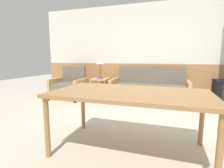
{
  "coord_description": "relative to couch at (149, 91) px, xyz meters",
  "views": [
    {
      "loc": [
        0.38,
        -2.58,
        1.16
      ],
      "look_at": [
        -0.84,
        1.08,
        0.59
      ],
      "focal_mm": 28.0,
      "sensor_mm": 36.0,
      "label": 1
    }
  ],
  "objects": [
    {
      "name": "dining_table",
      "position": [
        0.06,
        -2.66,
        0.42
      ],
      "size": [
        1.88,
        1.01,
        0.76
      ],
      "color": "#9E7042",
      "rests_on": "ground_plane"
    },
    {
      "name": "book_stack",
      "position": [
        -1.38,
        -0.12,
        0.31
      ],
      "size": [
        0.17,
        0.13,
        0.02
      ],
      "color": "#994C84",
      "rests_on": "side_table"
    },
    {
      "name": "wall_back",
      "position": [
        0.13,
        0.51,
        1.08
      ],
      "size": [
        7.2,
        0.06,
        2.7
      ],
      "color": "#AD7A4C",
      "rests_on": "ground_plane"
    },
    {
      "name": "side_table",
      "position": [
        -1.41,
        -0.03,
        0.19
      ],
      "size": [
        0.5,
        0.5,
        0.57
      ],
      "color": "tan",
      "rests_on": "ground_plane"
    },
    {
      "name": "armchair",
      "position": [
        -2.23,
        -0.37,
        0.0
      ],
      "size": [
        0.9,
        0.76,
        0.91
      ],
      "rotation": [
        0.0,
        0.0,
        0.29
      ],
      "color": "tan",
      "rests_on": "ground_plane"
    },
    {
      "name": "couch",
      "position": [
        0.0,
        0.0,
        0.0
      ],
      "size": [
        2.01,
        0.85,
        0.92
      ],
      "color": "tan",
      "rests_on": "ground_plane"
    },
    {
      "name": "ground_plane",
      "position": [
        0.13,
        -2.12,
        -0.27
      ],
      "size": [
        16.0,
        16.0,
        0.0
      ],
      "primitive_type": "plane",
      "color": "beige"
    },
    {
      "name": "table_lamp",
      "position": [
        -1.44,
        0.06,
        0.78
      ],
      "size": [
        0.24,
        0.24,
        0.59
      ],
      "color": "#4C3823",
      "rests_on": "side_table"
    }
  ]
}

